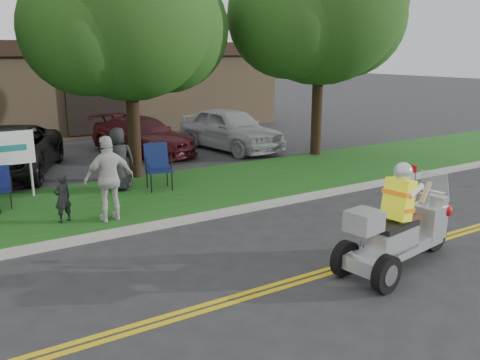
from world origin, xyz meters
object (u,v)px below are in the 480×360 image
spectator_adult_right (109,179)px  parked_car_mid (8,152)px  lawn_chair_b (158,163)px  parked_car_far_right (230,129)px  trike_scooter (399,232)px  parked_car_right (142,136)px

spectator_adult_right → parked_car_mid: bearing=-81.0°
lawn_chair_b → parked_car_far_right: bearing=50.8°
parked_car_mid → trike_scooter: bearing=-44.4°
parked_car_mid → parked_car_right: bearing=35.8°
lawn_chair_b → parked_car_mid: size_ratio=0.23×
parked_car_mid → parked_car_right: (4.58, 1.09, -0.07)m
lawn_chair_b → spectator_adult_right: size_ratio=0.65×
parked_car_far_right → spectator_adult_right: bearing=-145.6°
parked_car_right → spectator_adult_right: bearing=-132.6°
spectator_adult_right → parked_car_far_right: size_ratio=0.39×
spectator_adult_right → parked_car_mid: 5.96m
trike_scooter → parked_car_right: trike_scooter is taller
lawn_chair_b → spectator_adult_right: 2.66m
trike_scooter → lawn_chair_b: size_ratio=2.40×
trike_scooter → parked_car_far_right: (3.12, 10.73, 0.14)m
trike_scooter → spectator_adult_right: size_ratio=1.57×
trike_scooter → parked_car_far_right: trike_scooter is taller
lawn_chair_b → parked_car_far_right: size_ratio=0.25×
trike_scooter → lawn_chair_b: (-1.52, 6.65, 0.12)m
trike_scooter → parked_car_mid: size_ratio=0.55×
lawn_chair_b → parked_car_far_right: parked_car_far_right is taller
parked_car_right → parked_car_far_right: 3.23m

